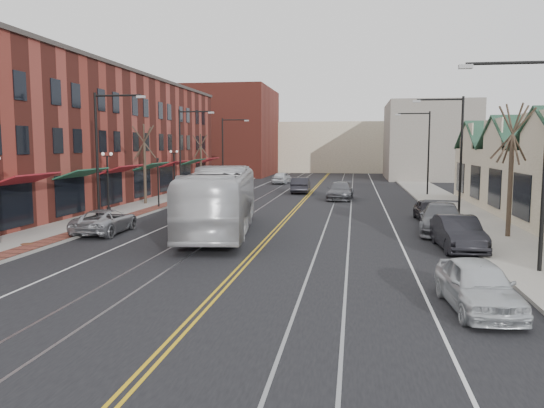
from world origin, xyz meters
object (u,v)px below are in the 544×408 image
(parked_car_a, at_px, (478,285))
(parked_car_c, at_px, (441,219))
(parked_car_b, at_px, (458,233))
(parked_suv, at_px, (105,221))
(parked_car_d, at_px, (429,210))
(transit_bus, at_px, (220,201))

(parked_car_a, distance_m, parked_car_c, 14.25)
(parked_car_b, relative_size, parked_car_c, 0.85)
(parked_suv, bearing_deg, parked_car_c, -173.35)
(parked_car_a, relative_size, parked_car_b, 0.92)
(parked_suv, distance_m, parked_car_d, 20.21)
(parked_suv, xyz_separation_m, parked_car_d, (18.60, 7.91, 0.01))
(parked_car_c, bearing_deg, parked_car_d, 97.70)
(parked_suv, relative_size, parked_car_c, 0.86)
(parked_car_c, bearing_deg, transit_bus, -163.40)
(transit_bus, distance_m, parked_car_b, 12.60)
(parked_car_a, bearing_deg, parked_car_b, 78.48)
(parked_car_a, bearing_deg, transit_bus, 127.47)
(transit_bus, height_order, parked_car_a, transit_bus)
(transit_bus, distance_m, parked_car_d, 14.12)
(parked_car_a, height_order, parked_car_b, parked_car_b)
(parked_car_b, xyz_separation_m, parked_car_c, (0.00, 4.81, 0.03))
(transit_bus, bearing_deg, parked_car_b, 158.77)
(parked_car_d, bearing_deg, transit_bus, -152.67)
(parked_car_a, distance_m, parked_car_d, 19.31)
(parked_suv, height_order, parked_car_b, parked_car_b)
(transit_bus, height_order, parked_car_d, transit_bus)
(transit_bus, relative_size, parked_car_a, 2.94)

